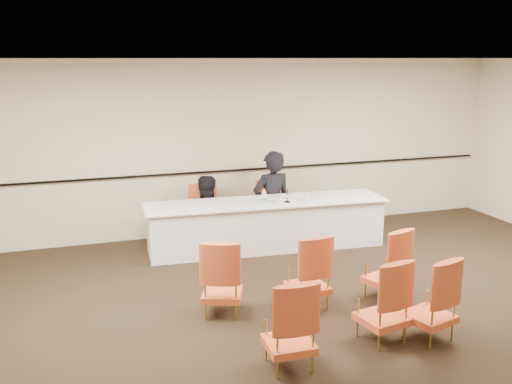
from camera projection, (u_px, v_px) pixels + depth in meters
The scene contains 20 objects.
floor at pixel (334, 327), 6.52m from camera, with size 10.00×10.00×0.00m, color black.
ceiling at pixel (344, 59), 5.83m from camera, with size 10.00×10.00×0.00m, color silver.
wall_back at pixel (235, 147), 9.87m from camera, with size 10.00×0.04×3.00m, color beige.
wall_rail at pixel (236, 170), 9.92m from camera, with size 9.80×0.04×0.03m, color black.
panel_table at pixel (266, 225), 9.18m from camera, with size 3.87×0.89×0.78m, color silver, non-canonical shape.
panelist_main at pixel (272, 207), 9.75m from camera, with size 0.70×0.46×1.93m, color black.
panelist_main_chair at pixel (272, 209), 9.76m from camera, with size 0.50×0.50×0.95m, color #D95527, non-canonical shape.
panelist_second at pixel (205, 223), 9.51m from camera, with size 0.79×0.62×1.63m, color black.
panelist_second_chair at pixel (205, 214), 9.47m from camera, with size 0.50×0.50×0.95m, color #D95527, non-canonical shape.
papers at pixel (287, 201), 9.11m from camera, with size 0.30×0.22×0.00m, color white.
microphone at pixel (287, 194), 9.00m from camera, with size 0.09×0.18×0.26m, color black, non-canonical shape.
water_bottle at pixel (264, 196), 8.96m from camera, with size 0.07×0.07×0.22m, color teal, non-canonical shape.
drinking_glass at pixel (278, 200), 8.98m from camera, with size 0.06×0.06×0.10m, color silver.
coffee_cup at pixel (306, 197), 9.10m from camera, with size 0.09×0.09×0.14m, color white.
aud_chair_front_left at pixel (222, 276), 6.77m from camera, with size 0.50×0.50×0.95m, color #D95527, non-canonical shape.
aud_chair_front_mid at pixel (308, 270), 6.96m from camera, with size 0.50×0.50×0.95m, color #D95527, non-canonical shape.
aud_chair_front_right at pixel (387, 263), 7.20m from camera, with size 0.50×0.50×0.95m, color #D95527, non-canonical shape.
aud_chair_back_left at pixel (289, 323), 5.58m from camera, with size 0.50×0.50×0.95m, color #D95527, non-canonical shape.
aud_chair_back_mid at pixel (382, 299), 6.13m from camera, with size 0.50×0.50×0.95m, color #D95527, non-canonical shape.
aud_chair_back_right at pixel (430, 298), 6.17m from camera, with size 0.50×0.50×0.95m, color #D95527, non-canonical shape.
Camera 1 is at (-2.75, -5.40, 3.01)m, focal length 40.00 mm.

